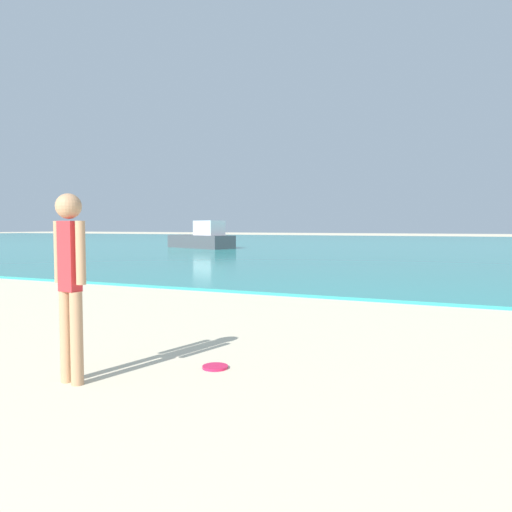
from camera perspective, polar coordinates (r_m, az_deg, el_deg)
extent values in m
cube|color=teal|center=(38.94, 20.88, 1.27)|extent=(160.00, 60.00, 0.06)
cylinder|color=tan|center=(4.52, -19.99, -8.93)|extent=(0.11, 0.11, 0.80)
cylinder|color=tan|center=(4.63, -21.04, -8.65)|extent=(0.11, 0.11, 0.80)
cube|color=red|center=(4.48, -20.71, -0.02)|extent=(0.20, 0.14, 0.60)
sphere|color=tan|center=(4.48, -20.82, 5.40)|extent=(0.22, 0.22, 0.22)
cylinder|color=tan|center=(4.36, -19.58, 0.35)|extent=(0.08, 0.08, 0.53)
cylinder|color=tan|center=(4.60, -21.80, 0.45)|extent=(0.08, 0.08, 0.53)
cylinder|color=#E51E4C|center=(4.84, -4.73, -12.64)|extent=(0.25, 0.25, 0.03)
cube|color=#4C4C51|center=(29.79, -6.44, 1.67)|extent=(5.01, 3.27, 0.77)
cube|color=silver|center=(29.08, -5.44, 3.24)|extent=(2.00, 1.66, 0.86)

